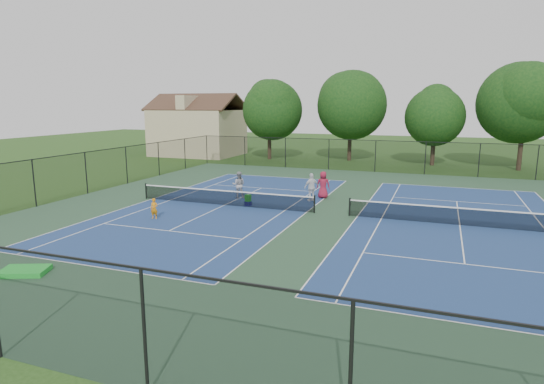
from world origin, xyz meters
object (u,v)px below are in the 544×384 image
(tree_back_b, at_px, (351,102))
(bystander_c, at_px, (323,185))
(instructor, at_px, (239,185))
(tree_back_a, at_px, (269,107))
(tree_back_c, at_px, (435,113))
(tree_back_d, at_px, (526,99))
(bystander_a, at_px, (312,187))
(ball_crate, at_px, (248,204))
(child_player, at_px, (154,209))
(ball_hopper, at_px, (248,198))
(clapboard_house, at_px, (198,130))

(tree_back_b, bearing_deg, bystander_c, -83.76)
(instructor, bearing_deg, tree_back_a, -92.71)
(tree_back_c, distance_m, tree_back_d, 8.17)
(bystander_a, bearing_deg, ball_crate, -4.42)
(tree_back_b, xyz_separation_m, child_player, (-5.18, -30.48, -6.01))
(tree_back_d, bearing_deg, bystander_a, -126.02)
(tree_back_c, bearing_deg, bystander_a, -108.09)
(tree_back_a, distance_m, tree_back_c, 18.04)
(tree_back_d, bearing_deg, instructor, -132.98)
(tree_back_d, relative_size, ball_hopper, 23.85)
(tree_back_a, xyz_separation_m, bystander_c, (11.36, -19.58, -5.11))
(tree_back_c, distance_m, child_player, 33.08)
(bystander_c, bearing_deg, child_player, 36.00)
(tree_back_d, xyz_separation_m, clapboard_house, (-36.00, 1.00, -3.73))
(tree_back_c, xyz_separation_m, clapboard_house, (-28.00, -0.00, -2.39))
(tree_back_a, relative_size, clapboard_house, 0.85)
(tree_back_d, height_order, bystander_c, tree_back_d)
(clapboard_house, relative_size, ball_hopper, 24.85)
(child_player, distance_m, ball_crate, 6.12)
(tree_back_d, relative_size, bystander_a, 5.51)
(tree_back_a, xyz_separation_m, clapboard_house, (-10.00, 1.00, -2.95))
(clapboard_house, distance_m, child_player, 32.66)
(instructor, height_order, ball_crate, instructor)
(ball_crate, bearing_deg, tree_back_d, 51.87)
(tree_back_a, distance_m, tree_back_b, 9.24)
(tree_back_d, bearing_deg, clapboard_house, 178.41)
(instructor, distance_m, bystander_a, 5.04)
(tree_back_a, relative_size, tree_back_d, 0.88)
(tree_back_a, xyz_separation_m, child_player, (3.82, -28.48, -5.45))
(ball_crate, bearing_deg, tree_back_c, 66.84)
(tree_back_b, xyz_separation_m, clapboard_house, (-19.00, -1.00, -3.50))
(tree_back_a, distance_m, child_player, 29.25)
(tree_back_d, distance_m, ball_hopper, 30.66)
(ball_hopper, bearing_deg, ball_crate, 0.00)
(child_player, distance_m, ball_hopper, 6.10)
(tree_back_c, distance_m, bystander_a, 23.38)
(child_player, height_order, ball_crate, child_player)
(tree_back_b, distance_m, ball_crate, 26.44)
(tree_back_b, bearing_deg, instructor, -97.49)
(tree_back_c, bearing_deg, tree_back_d, -7.13)
(tree_back_a, distance_m, ball_hopper, 25.37)
(clapboard_house, bearing_deg, ball_hopper, -54.61)
(tree_back_c, relative_size, tree_back_d, 0.81)
(bystander_c, bearing_deg, ball_crate, 32.28)
(tree_back_a, bearing_deg, ball_hopper, -72.42)
(tree_back_d, height_order, ball_hopper, tree_back_d)
(instructor, bearing_deg, ball_hopper, 109.64)
(tree_back_b, bearing_deg, ball_hopper, -93.41)
(tree_back_a, height_order, tree_back_d, tree_back_d)
(tree_back_a, bearing_deg, tree_back_d, 0.00)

